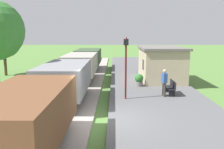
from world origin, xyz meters
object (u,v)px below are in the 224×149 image
Objects in this scene: tree_trackside_far at (4,41)px; person_waiting at (164,82)px; station_hut at (161,63)px; bench_near_hut at (171,87)px; lamp_post_near at (126,56)px; bench_down_platform at (150,68)px; potted_planter at (139,80)px; freight_train at (74,72)px.

person_waiting is at bearing -33.16° from tree_trackside_far.
station_hut is 1.15× the size of tree_trackside_far.
station_hut is at bearing -110.77° from person_waiting.
person_waiting is (-0.54, -0.50, 0.46)m from bench_near_hut.
station_hut is 1.57× the size of lamp_post_near.
station_hut is at bearing -86.12° from bench_down_platform.
lamp_post_near is (-2.96, -10.27, 2.08)m from bench_down_platform.
tree_trackside_far reaches higher than potted_planter.
bench_down_platform is (6.53, 7.21, -0.68)m from freight_train.
lamp_post_near reaches higher than bench_near_hut.
station_hut reaches higher than person_waiting.
tree_trackside_far is (-11.49, 9.67, 0.58)m from lamp_post_near.
station_hut reaches higher than freight_train.
tree_trackside_far reaches higher than bench_down_platform.
bench_down_platform is at bearing 73.91° from lamp_post_near.
bench_near_hut is 17.02m from tree_trackside_far.
potted_planter is 4.31m from lamp_post_near.
bench_down_platform is (-0.27, 4.00, -0.93)m from station_hut.
bench_near_hut is (-0.27, -5.18, -0.93)m from station_hut.
tree_trackside_far is (-7.92, 6.61, 1.99)m from freight_train.
freight_train is 17.33× the size of bench_down_platform.
tree_trackside_far is (-14.72, 3.40, 1.73)m from station_hut.
person_waiting reaches higher than bench_near_hut.
station_hut is 3.51m from potted_planter.
bench_near_hut is 1.64× the size of potted_planter.
potted_planter reaches higher than bench_near_hut.
freight_train is at bearing -173.58° from potted_planter.
lamp_post_near is at bearing -40.63° from freight_train.
tree_trackside_far is (-13.91, 9.09, 2.20)m from person_waiting.
station_hut is 4.12m from bench_down_platform.
person_waiting is (-0.54, -9.69, 0.46)m from bench_down_platform.
station_hut is 15.21m from tree_trackside_far.
person_waiting is at bearing -98.13° from station_hut.
freight_train is 9.75m from bench_down_platform.
bench_near_hut and bench_down_platform have the same top height.
bench_down_platform is 0.88× the size of person_waiting.
potted_planter is (-1.26, 3.01, -0.46)m from person_waiting.
bench_down_platform is at bearing 2.37° from tree_trackside_far.
potted_planter is (-1.80, -6.68, 0.00)m from bench_down_platform.
person_waiting reaches higher than bench_down_platform.
freight_train is at bearing 163.16° from bench_near_hut.
bench_down_platform is (0.00, 9.19, 0.00)m from bench_near_hut.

